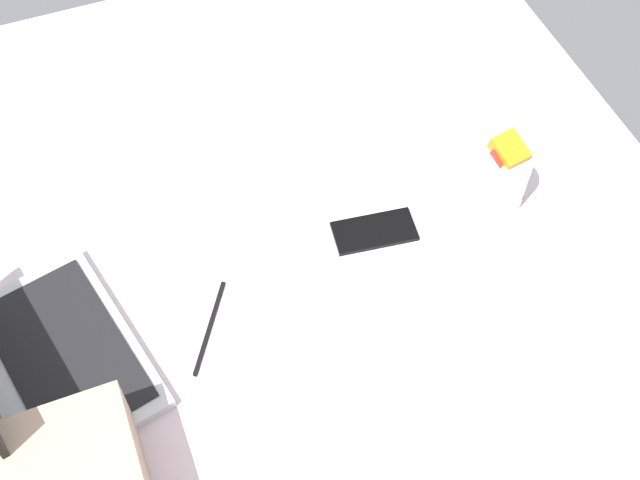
{
  "coord_description": "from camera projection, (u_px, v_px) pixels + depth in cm",
  "views": [
    {
      "loc": [
        -60.28,
        22.22,
        134.12
      ],
      "look_at": [
        11.72,
        -5.64,
        24.0
      ],
      "focal_mm": 47.01,
      "sensor_mm": 36.0,
      "label": 1
    }
  ],
  "objects": [
    {
      "name": "bed_mattress",
      "position": [
        314.0,
        355.0,
        1.39
      ],
      "size": [
        180.0,
        140.0,
        18.0
      ],
      "primitive_type": "cube",
      "color": "silver",
      "rests_on": "ground"
    },
    {
      "name": "laptop",
      "position": [
        33.0,
        360.0,
        1.24
      ],
      "size": [
        37.38,
        29.93,
        23.0
      ],
      "rotation": [
        0.0,
        0.0,
        0.23
      ],
      "color": "#B7BABC",
      "rests_on": "bed_mattress"
    },
    {
      "name": "snack_cup",
      "position": [
        502.0,
        176.0,
        1.42
      ],
      "size": [
        9.0,
        9.0,
        14.15
      ],
      "color": "silver",
      "rests_on": "bed_mattress"
    },
    {
      "name": "cell_phone",
      "position": [
        374.0,
        231.0,
        1.42
      ],
      "size": [
        8.59,
        14.78,
        0.8
      ],
      "primitive_type": "cube",
      "rotation": [
        0.0,
        0.0,
        6.15
      ],
      "color": "black",
      "rests_on": "bed_mattress"
    },
    {
      "name": "charger_cable",
      "position": [
        210.0,
        327.0,
        1.32
      ],
      "size": [
        14.7,
        9.58,
        0.6
      ],
      "primitive_type": "cube",
      "rotation": [
        0.0,
        0.0,
        -0.56
      ],
      "color": "black",
      "rests_on": "bed_mattress"
    }
  ]
}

